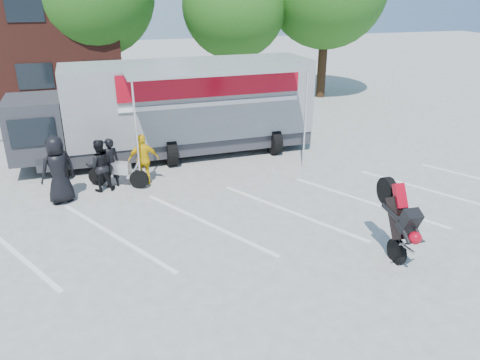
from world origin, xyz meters
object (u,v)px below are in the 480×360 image
parked_motorcycle (119,186)px  tree_mid (234,6)px  spectator_leather_b (110,163)px  spectator_hivis (144,160)px  transporter_truck (179,155)px  stunt_bike_rider (381,248)px  spectator_leather_a (58,170)px  spectator_leather_c (100,166)px

parked_motorcycle → tree_mid: bearing=-5.7°
spectator_leather_b → spectator_hivis: spectator_hivis is taller
transporter_truck → spectator_leather_b: 3.61m
parked_motorcycle → spectator_leather_b: (-0.20, 0.05, 0.79)m
stunt_bike_rider → spectator_leather_a: size_ratio=1.00×
spectator_leather_a → spectator_leather_b: spectator_leather_a is taller
spectator_leather_a → spectator_leather_b: size_ratio=1.26×
tree_mid → spectator_leather_a: 14.84m
tree_mid → stunt_bike_rider: (-1.03, -16.47, -4.94)m
spectator_leather_a → stunt_bike_rider: bearing=123.8°
spectator_leather_c → spectator_leather_a: bearing=20.7°
tree_mid → transporter_truck: 10.67m
spectator_leather_b → stunt_bike_rider: bearing=121.4°
stunt_bike_rider → spectator_hivis: 7.63m
transporter_truck → tree_mid: bearing=59.1°
spectator_leather_a → spectator_leather_c: size_ratio=1.23×
stunt_bike_rider → spectator_leather_b: size_ratio=1.26×
parked_motorcycle → spectator_hivis: bearing=-64.9°
spectator_leather_a → spectator_leather_b: (1.46, 0.75, -0.21)m
spectator_leather_a → spectator_hivis: 2.57m
parked_motorcycle → spectator_hivis: size_ratio=1.22×
transporter_truck → spectator_leather_c: size_ratio=6.58×
spectator_leather_b → spectator_hivis: (1.02, -0.08, 0.03)m
spectator_hivis → spectator_leather_b: bearing=-3.6°
spectator_hivis → tree_mid: bearing=-118.4°
tree_mid → stunt_bike_rider: bearing=-93.6°
spectator_leather_b → spectator_hivis: size_ratio=0.97×
transporter_truck → spectator_leather_c: (-2.86, -2.65, 0.82)m
transporter_truck → spectator_hivis: size_ratio=6.53×
tree_mid → stunt_bike_rider: size_ratio=3.83×
tree_mid → spectator_leather_b: tree_mid is taller
transporter_truck → parked_motorcycle: transporter_truck is taller
transporter_truck → spectator_leather_c: transporter_truck is taller
tree_mid → spectator_leather_a: (-8.55, -11.48, -3.94)m
spectator_leather_b → spectator_leather_c: (-0.32, -0.21, 0.02)m
parked_motorcycle → stunt_bike_rider: 8.17m
parked_motorcycle → spectator_leather_b: 0.82m
tree_mid → spectator_hivis: size_ratio=4.67×
stunt_bike_rider → spectator_hivis: (-5.05, 5.66, 0.82)m
tree_mid → parked_motorcycle: tree_mid is taller
spectator_leather_c → spectator_hivis: spectator_hivis is taller
transporter_truck → spectator_hivis: (-1.52, -2.52, 0.82)m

